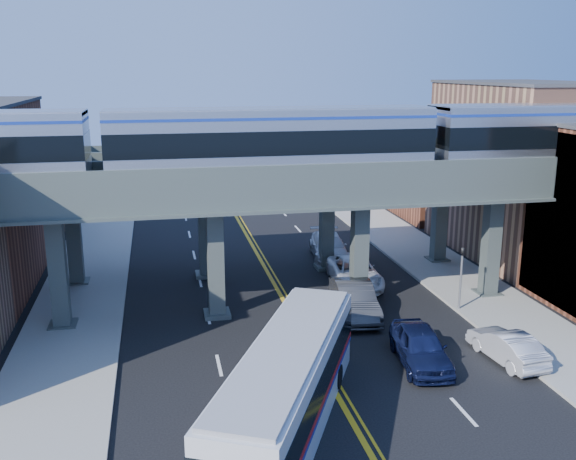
% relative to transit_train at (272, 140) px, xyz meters
% --- Properties ---
extents(ground, '(120.00, 120.00, 0.00)m').
position_rel_transit_train_xyz_m(ground, '(0.93, -8.00, -9.45)').
color(ground, black).
rests_on(ground, ground).
extents(sidewalk_west, '(5.00, 70.00, 0.16)m').
position_rel_transit_train_xyz_m(sidewalk_west, '(-10.57, 2.00, -9.37)').
color(sidewalk_west, gray).
rests_on(sidewalk_west, ground).
extents(sidewalk_east, '(5.00, 70.00, 0.16)m').
position_rel_transit_train_xyz_m(sidewalk_east, '(12.43, 2.00, -9.37)').
color(sidewalk_east, gray).
rests_on(sidewalk_east, ground).
extents(building_west_c, '(8.00, 10.00, 8.00)m').
position_rel_transit_train_xyz_m(building_west_c, '(-17.57, 21.00, -5.45)').
color(building_west_c, '#94624C').
rests_on(building_west_c, ground).
extents(building_east_b, '(8.00, 14.00, 12.00)m').
position_rel_transit_train_xyz_m(building_east_b, '(19.43, 8.00, -3.45)').
color(building_east_b, '#94624C').
rests_on(building_east_b, ground).
extents(building_east_c, '(8.00, 10.00, 9.00)m').
position_rel_transit_train_xyz_m(building_east_c, '(19.43, 21.00, -4.95)').
color(building_east_c, brown).
rests_on(building_east_c, ground).
extents(mural_panel, '(0.10, 9.50, 9.50)m').
position_rel_transit_train_xyz_m(mural_panel, '(15.48, -4.00, -4.70)').
color(mural_panel, teal).
rests_on(mural_panel, ground).
extents(elevated_viaduct_near, '(52.00, 3.60, 7.40)m').
position_rel_transit_train_xyz_m(elevated_viaduct_near, '(0.93, 0.00, -2.98)').
color(elevated_viaduct_near, '#404A48').
rests_on(elevated_viaduct_near, ground).
extents(elevated_viaduct_far, '(52.00, 3.60, 7.40)m').
position_rel_transit_train_xyz_m(elevated_viaduct_far, '(0.93, 7.00, -2.98)').
color(elevated_viaduct_far, '#404A48').
rests_on(elevated_viaduct_far, ground).
extents(transit_train, '(51.80, 3.25, 3.80)m').
position_rel_transit_train_xyz_m(transit_train, '(0.00, 0.00, 0.00)').
color(transit_train, black).
rests_on(transit_train, elevated_viaduct_near).
extents(stop_sign, '(0.76, 0.09, 2.63)m').
position_rel_transit_train_xyz_m(stop_sign, '(1.23, -5.00, -7.69)').
color(stop_sign, slate).
rests_on(stop_sign, ground).
extents(traffic_signal, '(0.15, 0.18, 4.10)m').
position_rel_transit_train_xyz_m(traffic_signal, '(10.13, -2.00, -7.15)').
color(traffic_signal, slate).
rests_on(traffic_signal, ground).
extents(transit_bus, '(7.99, 12.51, 3.23)m').
position_rel_transit_train_xyz_m(transit_bus, '(-1.57, -11.73, -7.79)').
color(transit_bus, silver).
rests_on(transit_bus, ground).
extents(car_lane_a, '(2.64, 5.27, 1.72)m').
position_rel_transit_train_xyz_m(car_lane_a, '(5.41, -7.72, -8.59)').
color(car_lane_a, '#0E1333').
rests_on(car_lane_a, ground).
extents(car_lane_b, '(2.50, 5.76, 1.84)m').
position_rel_transit_train_xyz_m(car_lane_b, '(4.25, -1.46, -8.53)').
color(car_lane_b, '#2D2E30').
rests_on(car_lane_b, ground).
extents(car_lane_c, '(3.23, 6.11, 1.64)m').
position_rel_transit_train_xyz_m(car_lane_c, '(5.80, 3.40, -8.63)').
color(car_lane_c, white).
rests_on(car_lane_c, ground).
extents(car_lane_d, '(3.10, 6.10, 1.70)m').
position_rel_transit_train_xyz_m(car_lane_d, '(5.72, 9.25, -8.60)').
color(car_lane_d, silver).
rests_on(car_lane_d, ground).
extents(car_parked_curb, '(2.01, 4.54, 1.45)m').
position_rel_transit_train_xyz_m(car_parked_curb, '(9.43, -8.19, -8.73)').
color(car_parked_curb, '#B2B1B6').
rests_on(car_parked_curb, ground).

